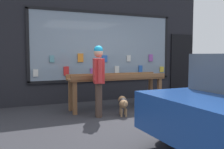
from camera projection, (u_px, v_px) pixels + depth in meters
ground_plane at (136, 118)px, 5.52m from camera, size 40.00×40.00×0.00m
shopfront_facade at (100, 44)px, 7.59m from camera, size 7.15×0.29×3.49m
display_table_main at (116, 81)px, 6.42m from camera, size 2.52×0.68×0.91m
person_browsing at (99, 76)px, 5.58m from camera, size 0.32×0.63×1.60m
small_dog at (123, 103)px, 5.75m from camera, size 0.33×0.56×0.42m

